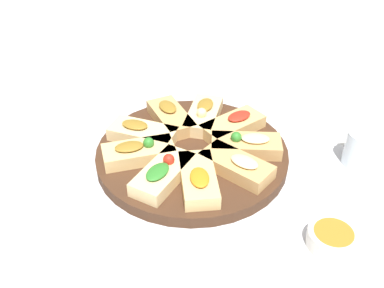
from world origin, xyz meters
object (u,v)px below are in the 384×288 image
Objects in this scene: water_glass at (361,148)px; napkin_stack at (336,129)px; serving_board at (192,154)px; plate_right at (104,82)px; dipping_bowl at (332,238)px.

water_glass reaches higher than napkin_stack.
serving_board is 0.40m from plate_right.
plate_right is 0.67m from water_glass.
serving_board is 0.35m from napkin_stack.
napkin_stack is at bearing -87.67° from plate_right.
serving_board is 5.24× the size of water_glass.
dipping_bowl reaches higher than plate_right.
water_glass is 0.13m from napkin_stack.
water_glass reaches higher than dipping_bowl.
napkin_stack is (0.11, 0.06, -0.03)m from water_glass.
water_glass is at bearing -96.97° from plate_right.
dipping_bowl is at bearing -111.83° from serving_board.
plate_right is 0.61m from napkin_stack.
plate_right is 2.38× the size of water_glass.
water_glass is at bearing -3.03° from dipping_bowl.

